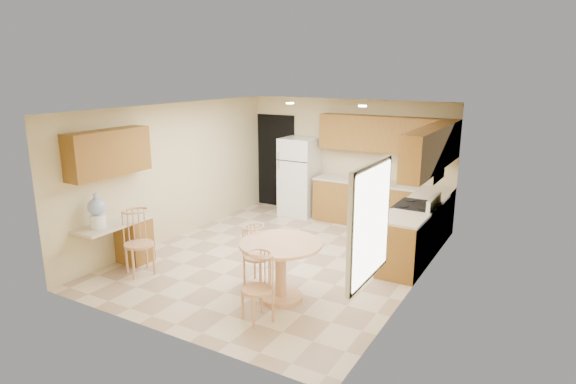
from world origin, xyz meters
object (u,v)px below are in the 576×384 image
Objects in this scene: refrigerator at (299,177)px; stove at (415,230)px; dining_table at (281,262)px; chair_table_b at (253,283)px; water_crock at (97,213)px; chair_desk at (133,238)px; chair_table_a at (254,251)px.

refrigerator is 1.54× the size of stove.
chair_table_b reaches higher than dining_table.
chair_table_b is at bearing -109.00° from stove.
stove is at bearing 38.83° from water_crock.
water_crock is at bearing -36.88° from chair_desk.
chair_table_a reaches higher than dining_table.
water_crock reaches higher than chair_desk.
chair_table_b is 2.86m from water_crock.
chair_desk is (-2.37, 0.29, 0.07)m from chair_table_b.
dining_table is 0.57m from chair_table_a.
dining_table is at bearing 125.07° from chair_desk.
stove reaches higher than chair_table_b.
chair_table_a is 0.99× the size of chair_table_b.
chair_table_b is at bearing -0.77° from water_crock.
chair_desk reaches higher than chair_table_b.
water_crock reaches higher than chair_table_b.
stove reaches higher than dining_table.
stove is at bearing 154.11° from chair_desk.
chair_desk is 1.89× the size of water_crock.
chair_table_a is at bearing -71.54° from refrigerator.
chair_desk is 0.65m from water_crock.
stove is at bearing 64.95° from dining_table.
stove is 4.53m from chair_desk.
chair_desk is (-0.60, -4.13, -0.22)m from refrigerator.
dining_table is at bearing 72.94° from chair_table_a.
chair_table_b is (-1.10, -3.20, 0.07)m from stove.
chair_table_b is at bearing 33.41° from chair_table_a.
water_crock is at bearing -69.06° from chair_table_a.
refrigerator is at bearing 115.09° from dining_table.
chair_table_b is at bearing -86.11° from dining_table.
chair_desk reaches higher than chair_table_a.
refrigerator reaches higher than water_crock.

